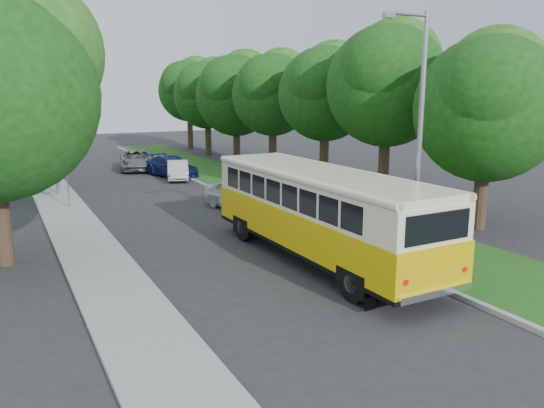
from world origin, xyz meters
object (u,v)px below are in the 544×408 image
lamppost_far (50,121)px  vintage_bus (320,215)px  lamppost_near (418,134)px  car_blue (171,166)px  car_grey (137,160)px  car_silver (240,195)px  car_white (178,170)px

lamppost_far → vintage_bus: lamppost_far is taller
lamppost_near → car_blue: bearing=93.1°
vintage_bus → car_grey: 24.31m
car_grey → lamppost_near: bearing=-71.9°
lamppost_near → car_grey: (-2.51, 26.30, -3.65)m
lamppost_near → lamppost_far: size_ratio=1.07×
car_silver → vintage_bus: bearing=-110.9°
lamppost_far → car_blue: lamppost_far is taller
lamppost_near → lamppost_far: 20.53m
lamppost_near → car_grey: size_ratio=1.54×
lamppost_near → vintage_bus: size_ratio=0.75×
lamppost_far → car_silver: bearing=-46.3°
lamppost_near → car_grey: 26.67m
lamppost_far → car_grey: 10.64m
lamppost_far → car_white: 8.73m
lamppost_near → vintage_bus: 4.11m
car_silver → car_white: bearing=74.5°
car_white → car_grey: (-1.31, 5.63, 0.11)m
lamppost_far → car_grey: bearing=50.7°
lamppost_far → car_grey: size_ratio=1.44×
vintage_bus → car_silver: 8.65m
lamppost_near → car_white: size_ratio=2.14×
lamppost_near → car_grey: lamppost_near is taller
lamppost_far → car_silver: (7.57, -7.94, -3.40)m
car_silver → car_grey: size_ratio=0.81×
vintage_bus → car_white: vintage_bus is taller
lamppost_near → car_silver: bearing=97.2°
vintage_bus → car_white: 18.72m
car_blue → lamppost_far: bearing=-167.4°
car_white → car_blue: bearing=107.2°
car_silver → car_white: (0.13, 10.11, -0.10)m
car_silver → car_blue: size_ratio=0.89×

